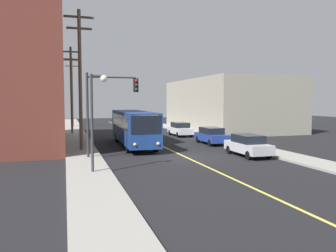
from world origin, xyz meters
TOP-DOWN VIEW (x-y plane):
  - ground_plane at (0.00, 0.00)m, footprint 120.00×120.00m
  - sidewalk_left at (-7.25, 10.00)m, footprint 2.50×90.00m
  - sidewalk_right at (7.25, 10.00)m, footprint 2.50×90.00m
  - lane_stripe_center at (0.00, 15.00)m, footprint 0.16×60.00m
  - building_left_brick at (-13.49, 10.77)m, footprint 10.00×18.23m
  - building_right_warehouse at (14.49, 21.90)m, footprint 12.00×21.90m
  - city_bus at (-2.45, 7.42)m, footprint 2.90×12.22m
  - parked_car_silver at (4.65, -0.90)m, footprint 1.85×4.41m
  - parked_car_blue at (4.99, 6.43)m, footprint 1.82×4.40m
  - parked_car_white at (4.63, 14.54)m, footprint 1.85×4.41m
  - utility_pole_near at (-7.23, 5.29)m, footprint 2.40×0.28m
  - utility_pole_mid at (-7.65, 20.02)m, footprint 2.40×0.28m
  - utility_pole_far at (-7.30, 32.68)m, footprint 2.40×0.28m
  - traffic_signal_left_corner at (-5.41, 1.29)m, footprint 3.75×0.48m
  - street_lamp_left at (-6.83, -3.88)m, footprint 0.98×0.40m
  - fire_hydrant at (6.85, 3.30)m, footprint 0.44×0.26m

SIDE VIEW (x-z plane):
  - ground_plane at x=0.00m, z-range 0.00..0.00m
  - lane_stripe_center at x=0.00m, z-range 0.00..0.01m
  - sidewalk_left at x=-7.25m, z-range 0.00..0.15m
  - sidewalk_right at x=7.25m, z-range 0.00..0.15m
  - fire_hydrant at x=6.85m, z-range 0.16..1.00m
  - parked_car_silver at x=4.65m, z-range 0.03..1.65m
  - parked_car_blue at x=4.99m, z-range 0.03..1.65m
  - parked_car_white at x=4.63m, z-range 0.03..1.65m
  - city_bus at x=-2.45m, z-range 0.22..3.42m
  - building_right_warehouse at x=14.49m, z-range 0.00..7.28m
  - street_lamp_left at x=-6.83m, z-range 0.99..6.49m
  - traffic_signal_left_corner at x=-5.41m, z-range 1.30..7.30m
  - utility_pole_mid at x=-7.65m, z-range 0.66..11.27m
  - utility_pole_far at x=-7.30m, z-range 0.67..11.72m
  - utility_pole_near at x=-7.23m, z-range 0.67..12.01m
  - building_left_brick at x=-13.49m, z-range 0.00..13.52m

